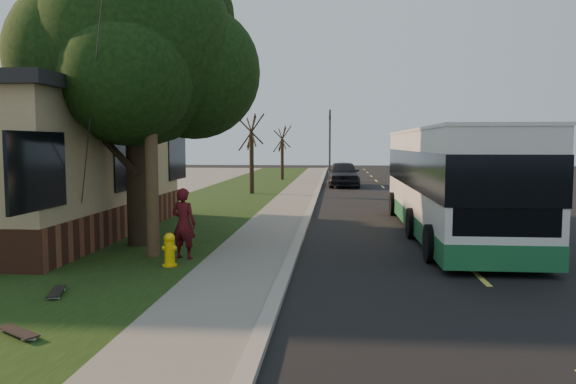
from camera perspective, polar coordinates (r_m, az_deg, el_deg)
The scene contains 17 objects.
ground at distance 12.23m, azimuth -0.05°, elevation -8.07°, with size 120.00×120.00×0.00m, color black.
road at distance 22.25m, azimuth 12.55°, elevation -2.28°, with size 8.00×80.00×0.01m, color black.
curb at distance 22.06m, azimuth 2.19°, elevation -2.08°, with size 0.25×80.00×0.12m, color gray.
sidewalk at distance 22.14m, azimuth -0.39°, elevation -2.10°, with size 2.00×80.00×0.08m, color slate.
grass_verge at distance 22.73m, azimuth -9.22°, elevation -1.99°, with size 5.00×80.00×0.07m, color black.
fire_hydrant at distance 12.63m, azimuth -11.95°, elevation -5.76°, with size 0.32×0.32×0.74m.
utility_pole at distance 13.71m, azimuth -13.93°, elevation 12.67°, with size 2.86×3.21×9.07m.
leafy_tree at distance 15.61m, azimuth -15.05°, elevation 13.66°, with size 6.30×6.00×7.80m.
bare_tree_near at distance 30.22m, azimuth -3.72°, elevation 3.79°, with size 1.38×1.21×4.31m.
bare_tree_far at distance 42.08m, azimuth -0.59°, elevation 3.92°, with size 1.38×1.21×4.03m.
traffic_signal at distance 45.88m, azimuth 4.26°, elevation 5.44°, with size 0.18×0.22×5.50m.
transit_bus at distance 17.70m, azimuth 16.07°, elevation 1.32°, with size 2.71×11.76×3.18m.
skateboarder at distance 13.30m, azimuth -10.55°, elevation -3.15°, with size 0.61×0.40×1.66m, color #4A0E14.
skateboard_main at distance 10.94m, azimuth -22.44°, elevation -9.34°, with size 0.44×0.85×0.08m.
skateboard_spare at distance 8.91m, azimuth -25.75°, elevation -12.69°, with size 0.82×0.63×0.08m.
dumpster at distance 22.29m, azimuth -18.63°, elevation -0.70°, with size 1.69×1.51×1.24m.
distant_car at distance 36.22m, azimuth 5.65°, elevation 1.86°, with size 1.94×4.82×1.64m, color black.
Camera 1 is at (1.03, -11.88, 2.75)m, focal length 35.00 mm.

